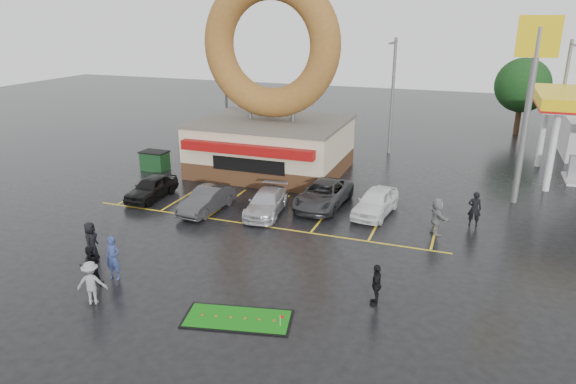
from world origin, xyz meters
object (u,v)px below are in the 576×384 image
(car_grey, at_px, (323,194))
(dumpster, at_px, (155,161))
(streetlight_right, at_px, (562,100))
(person_blue, at_px, (113,258))
(donut_shop, at_px, (271,109))
(car_dgrey, at_px, (207,200))
(car_silver, at_px, (266,203))
(putting_green, at_px, (238,319))
(streetlight_left, at_px, (225,87))
(person_cameraman, at_px, (376,284))
(car_white, at_px, (376,202))
(car_black, at_px, (151,188))
(shell_sign, at_px, (533,77))
(streetlight_mid, at_px, (392,94))

(car_grey, bearing_deg, dumpster, 170.64)
(streetlight_right, distance_m, person_blue, 32.57)
(donut_shop, relative_size, car_dgrey, 3.27)
(car_grey, bearing_deg, person_blue, -113.79)
(car_silver, height_order, putting_green, car_silver)
(putting_green, bearing_deg, streetlight_left, 117.36)
(person_cameraman, bearing_deg, car_white, -175.62)
(car_black, distance_m, dumpster, 6.22)
(person_blue, bearing_deg, car_white, 52.39)
(shell_sign, bearing_deg, car_silver, -152.67)
(person_blue, bearing_deg, car_black, 116.46)
(car_dgrey, bearing_deg, car_black, 174.96)
(person_blue, xyz_separation_m, person_cameraman, (10.75, 1.84, -0.13))
(streetlight_right, height_order, person_cameraman, streetlight_right)
(streetlight_left, distance_m, dumpster, 10.46)
(car_black, bearing_deg, streetlight_mid, 53.88)
(donut_shop, relative_size, person_blue, 6.99)
(streetlight_right, xyz_separation_m, putting_green, (-13.08, -26.97, -4.75))
(car_silver, bearing_deg, dumpster, 147.34)
(donut_shop, relative_size, car_white, 3.14)
(streetlight_right, relative_size, putting_green, 2.12)
(car_white, relative_size, dumpster, 2.39)
(streetlight_right, bearing_deg, car_white, -125.19)
(donut_shop, bearing_deg, streetlight_left, 135.22)
(streetlight_right, distance_m, car_silver, 23.64)
(streetlight_left, xyz_separation_m, car_black, (2.32, -14.82, -4.09))
(car_dgrey, distance_m, dumpster, 9.65)
(car_black, bearing_deg, shell_sign, 18.78)
(putting_green, bearing_deg, car_dgrey, 124.16)
(person_cameraman, bearing_deg, shell_sign, 151.84)
(car_black, height_order, person_blue, person_blue)
(car_black, distance_m, car_dgrey, 4.29)
(streetlight_left, xyz_separation_m, car_white, (15.60, -12.76, -4.05))
(streetlight_mid, distance_m, car_silver, 16.79)
(person_cameraman, bearing_deg, car_grey, -159.50)
(streetlight_right, height_order, person_blue, streetlight_right)
(streetlight_left, relative_size, putting_green, 2.12)
(car_white, bearing_deg, streetlight_left, 148.21)
(car_black, bearing_deg, car_white, 9.16)
(shell_sign, distance_m, streetlight_mid, 12.93)
(person_blue, bearing_deg, shell_sign, 45.38)
(car_silver, relative_size, car_grey, 0.85)
(donut_shop, height_order, person_cameraman, donut_shop)
(shell_sign, relative_size, putting_green, 2.50)
(streetlight_left, relative_size, person_blue, 4.66)
(car_grey, distance_m, person_cameraman, 10.83)
(car_white, height_order, dumpster, car_white)
(donut_shop, distance_m, person_blue, 17.37)
(car_silver, relative_size, car_white, 1.03)
(car_dgrey, xyz_separation_m, person_blue, (0.16, -8.38, 0.28))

